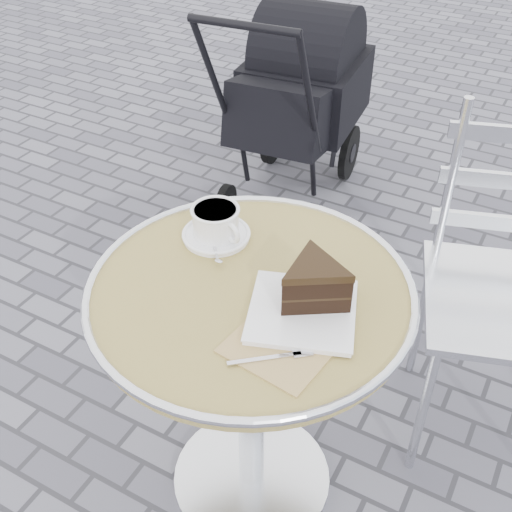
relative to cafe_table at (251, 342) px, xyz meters
The scene contains 5 objects.
ground 0.57m from the cafe_table, ahead, with size 80.00×80.00×0.00m, color slate.
cafe_table is the anchor object (origin of this frame).
cappuccino_set 0.28m from the cafe_table, 142.71° to the left, with size 0.16×0.18×0.08m.
cake_plate_set 0.26m from the cafe_table, ahead, with size 0.27×0.35×0.12m.
baby_stroller 1.56m from the cafe_table, 111.70° to the left, with size 0.51×0.97×0.97m.
Camera 1 is at (0.51, -0.90, 1.64)m, focal length 45.00 mm.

